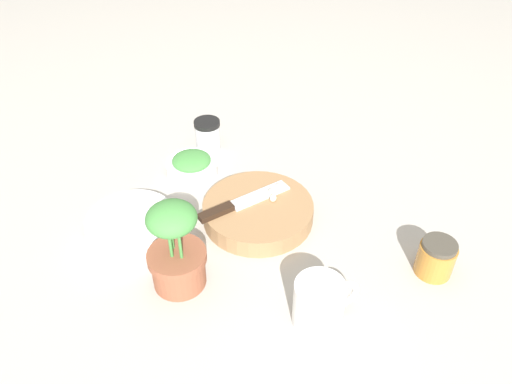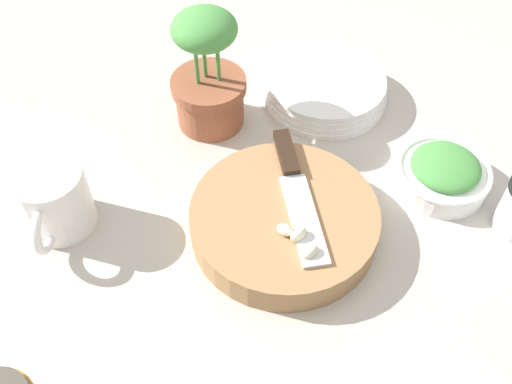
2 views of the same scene
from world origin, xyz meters
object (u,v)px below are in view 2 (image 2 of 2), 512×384
object	(u,v)px
garlic_cloves	(298,239)
coffee_mug	(54,201)
potted_herb	(208,79)
plate_stack	(325,89)
herb_bowl	(443,173)
cutting_board	(284,221)
chef_knife	(295,185)

from	to	relation	value
garlic_cloves	coffee_mug	xyz separation A→B (m)	(-0.26, 0.18, -0.00)
coffee_mug	potted_herb	size ratio (longest dim) A/B	0.64
coffee_mug	plate_stack	size ratio (longest dim) A/B	0.62
potted_herb	herb_bowl	bearing A→B (deg)	-44.83
cutting_board	garlic_cloves	bearing A→B (deg)	-96.27
chef_knife	potted_herb	bearing A→B (deg)	-64.93
herb_bowl	potted_herb	world-z (taller)	potted_herb
potted_herb	coffee_mug	bearing A→B (deg)	-155.82
garlic_cloves	potted_herb	size ratio (longest dim) A/B	0.33
coffee_mug	plate_stack	distance (m)	0.45
cutting_board	plate_stack	xyz separation A→B (m)	(0.17, 0.22, -0.00)
garlic_cloves	chef_knife	bearing A→B (deg)	67.33
herb_bowl	plate_stack	bearing A→B (deg)	105.84
coffee_mug	chef_knife	bearing A→B (deg)	-17.84
plate_stack	herb_bowl	bearing A→B (deg)	-74.16
chef_knife	garlic_cloves	distance (m)	0.09
cutting_board	plate_stack	world-z (taller)	cutting_board
herb_bowl	plate_stack	size ratio (longest dim) A/B	0.66
garlic_cloves	herb_bowl	distance (m)	0.25
garlic_cloves	coffee_mug	distance (m)	0.31
cutting_board	potted_herb	world-z (taller)	potted_herb
potted_herb	cutting_board	bearing A→B (deg)	-86.29
plate_stack	cutting_board	bearing A→B (deg)	-128.44
chef_knife	coffee_mug	size ratio (longest dim) A/B	1.83
plate_stack	potted_herb	size ratio (longest dim) A/B	1.03
cutting_board	coffee_mug	size ratio (longest dim) A/B	2.00
coffee_mug	cutting_board	bearing A→B (deg)	-25.15
cutting_board	chef_knife	xyz separation A→B (m)	(0.03, 0.03, 0.03)
cutting_board	garlic_cloves	distance (m)	0.06
chef_knife	herb_bowl	size ratio (longest dim) A/B	1.72
herb_bowl	chef_knife	bearing A→B (deg)	168.45
garlic_cloves	coffee_mug	size ratio (longest dim) A/B	0.53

